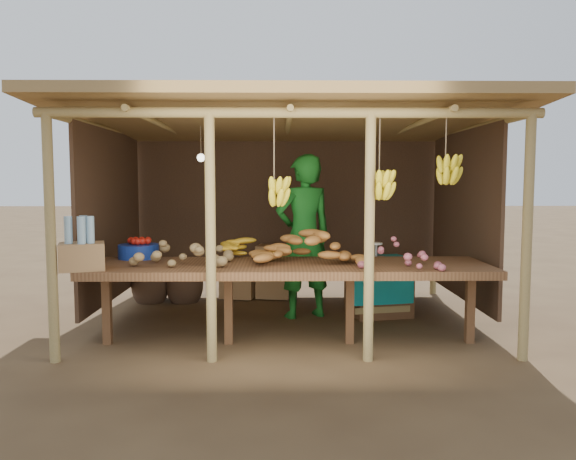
{
  "coord_description": "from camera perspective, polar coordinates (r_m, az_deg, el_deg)",
  "views": [
    {
      "loc": [
        -0.08,
        -6.41,
        1.61
      ],
      "look_at": [
        0.0,
        0.0,
        1.05
      ],
      "focal_mm": 35.0,
      "sensor_mm": 36.0,
      "label": 1
    }
  ],
  "objects": [
    {
      "name": "ground",
      "position": [
        6.61,
        0.0,
        -9.1
      ],
      "size": [
        60.0,
        60.0,
        0.0
      ],
      "primitive_type": "plane",
      "color": "brown",
      "rests_on": "ground"
    },
    {
      "name": "stall_structure",
      "position": [
        6.4,
        0.74,
        7.69
      ],
      "size": [
        4.7,
        3.5,
        2.43
      ],
      "color": "#A38B54",
      "rests_on": "ground"
    },
    {
      "name": "counter",
      "position": [
        5.53,
        0.12,
        -4.07
      ],
      "size": [
        3.9,
        1.05,
        0.8
      ],
      "color": "brown",
      "rests_on": "ground"
    },
    {
      "name": "potato_heap",
      "position": [
        5.56,
        -10.61,
        -1.59
      ],
      "size": [
        1.06,
        0.85,
        0.36
      ],
      "primitive_type": null,
      "rotation": [
        0.0,
        0.0,
        0.39
      ],
      "color": "olive",
      "rests_on": "counter"
    },
    {
      "name": "sweet_potato_heap",
      "position": [
        5.61,
        2.22,
        -1.44
      ],
      "size": [
        1.29,
        1.04,
        0.36
      ],
      "primitive_type": null,
      "rotation": [
        0.0,
        0.0,
        0.37
      ],
      "color": "#A16529",
      "rests_on": "counter"
    },
    {
      "name": "onion_heap",
      "position": [
        5.32,
        11.13,
        -1.95
      ],
      "size": [
        0.75,
        0.48,
        0.35
      ],
      "primitive_type": null,
      "rotation": [
        0.0,
        0.0,
        -0.07
      ],
      "color": "#A95261",
      "rests_on": "counter"
    },
    {
      "name": "banana_pile",
      "position": [
        5.96,
        -4.36,
        -1.15
      ],
      "size": [
        0.72,
        0.54,
        0.35
      ],
      "primitive_type": null,
      "rotation": [
        0.0,
        0.0,
        -0.26
      ],
      "color": "gold",
      "rests_on": "counter"
    },
    {
      "name": "tomato_basin",
      "position": [
        6.11,
        -14.95,
        -1.95
      ],
      "size": [
        0.42,
        0.42,
        0.22
      ],
      "rotation": [
        0.0,
        0.0,
        -0.26
      ],
      "color": "navy",
      "rests_on": "counter"
    },
    {
      "name": "bottle_box",
      "position": [
        5.45,
        -20.22,
        -1.85
      ],
      "size": [
        0.47,
        0.42,
        0.5
      ],
      "color": "#A07447",
      "rests_on": "counter"
    },
    {
      "name": "vendor",
      "position": [
        6.6,
        1.62,
        -0.66
      ],
      "size": [
        0.82,
        0.69,
        1.92
      ],
      "primitive_type": "imported",
      "rotation": [
        0.0,
        0.0,
        3.52
      ],
      "color": "#176A1F",
      "rests_on": "ground"
    },
    {
      "name": "tarp_crate",
      "position": [
        6.87,
        9.17,
        -5.48
      ],
      "size": [
        0.87,
        0.79,
        0.9
      ],
      "color": "brown",
      "rests_on": "ground"
    },
    {
      "name": "carton_stack",
      "position": [
        7.73,
        -2.64,
        -4.65
      ],
      "size": [
        0.99,
        0.43,
        0.72
      ],
      "color": "#A07447",
      "rests_on": "ground"
    },
    {
      "name": "burlap_sacks",
      "position": [
        7.67,
        -12.16,
        -5.0
      ],
      "size": [
        0.96,
        0.5,
        0.68
      ],
      "color": "#4E3524",
      "rests_on": "ground"
    }
  ]
}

